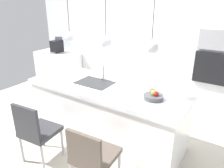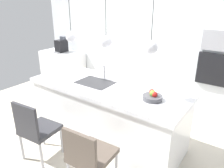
% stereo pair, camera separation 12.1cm
% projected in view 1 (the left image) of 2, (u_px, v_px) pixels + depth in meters
% --- Properties ---
extents(floor, '(6.60, 6.60, 0.00)m').
position_uv_depth(floor, '(107.00, 138.00, 3.56)').
color(floor, beige).
rests_on(floor, ground).
extents(back_wall, '(6.00, 0.10, 2.60)m').
position_uv_depth(back_wall, '(153.00, 43.00, 4.36)').
color(back_wall, white).
rests_on(back_wall, ground).
extents(kitchen_island, '(2.44, 0.93, 0.92)m').
position_uv_depth(kitchen_island, '(107.00, 113.00, 3.39)').
color(kitchen_island, white).
rests_on(kitchen_island, ground).
extents(sink_basin, '(0.56, 0.40, 0.02)m').
position_uv_depth(sink_basin, '(95.00, 83.00, 3.33)').
color(sink_basin, '#2D2D30').
rests_on(sink_basin, kitchen_island).
extents(faucet, '(0.02, 0.17, 0.22)m').
position_uv_depth(faucet, '(102.00, 70.00, 3.45)').
color(faucet, silver).
rests_on(faucet, kitchen_island).
extents(fruit_bowl, '(0.26, 0.26, 0.13)m').
position_uv_depth(fruit_bowl, '(154.00, 96.00, 2.78)').
color(fruit_bowl, '#4C4C51').
rests_on(fruit_bowl, kitchen_island).
extents(side_counter, '(1.10, 0.60, 0.86)m').
position_uv_depth(side_counter, '(58.00, 69.00, 5.62)').
color(side_counter, white).
rests_on(side_counter, ground).
extents(coffee_machine, '(0.20, 0.35, 0.38)m').
position_uv_depth(coffee_machine, '(57.00, 46.00, 5.39)').
color(coffee_machine, black).
rests_on(coffee_machine, side_counter).
extents(microwave, '(0.54, 0.08, 0.34)m').
position_uv_depth(microwave, '(215.00, 40.00, 3.65)').
color(microwave, '#9E9EA3').
rests_on(microwave, back_wall).
extents(oven, '(0.56, 0.08, 0.56)m').
position_uv_depth(oven, '(210.00, 68.00, 3.84)').
color(oven, black).
rests_on(oven, back_wall).
extents(chair_near, '(0.48, 0.49, 0.91)m').
position_uv_depth(chair_near, '(36.00, 130.00, 2.89)').
color(chair_near, '#333338').
rests_on(chair_near, ground).
extents(chair_middle, '(0.47, 0.50, 0.89)m').
position_uv_depth(chair_middle, '(93.00, 156.00, 2.40)').
color(chair_middle, brown).
rests_on(chair_middle, ground).
extents(pendant_light_left, '(0.17, 0.17, 0.77)m').
position_uv_depth(pendant_light_left, '(70.00, 37.00, 3.32)').
color(pendant_light_left, silver).
extents(pendant_light_center, '(0.17, 0.17, 0.77)m').
position_uv_depth(pendant_light_center, '(106.00, 41.00, 2.98)').
color(pendant_light_center, silver).
extents(pendant_light_right, '(0.17, 0.17, 0.77)m').
position_uv_depth(pendant_light_right, '(151.00, 47.00, 2.63)').
color(pendant_light_right, silver).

